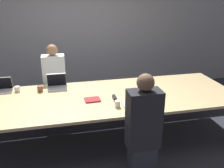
{
  "coord_description": "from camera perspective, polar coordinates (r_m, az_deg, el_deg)",
  "views": [
    {
      "loc": [
        -0.47,
        -3.45,
        2.26
      ],
      "look_at": [
        0.33,
        0.1,
        0.89
      ],
      "focal_mm": 40.0,
      "sensor_mm": 36.0,
      "label": 1
    }
  ],
  "objects": [
    {
      "name": "cup_far_left",
      "position": [
        4.26,
        -20.84,
        -1.06
      ],
      "size": [
        0.08,
        0.08,
        0.08
      ],
      "color": "white",
      "rests_on": "conference_table"
    },
    {
      "name": "laptop_near_midright",
      "position": [
        3.46,
        5.36,
        -4.14
      ],
      "size": [
        0.32,
        0.26,
        0.26
      ],
      "rotation": [
        0.0,
        0.0,
        3.14
      ],
      "color": "#B7B7BC",
      "rests_on": "conference_table"
    },
    {
      "name": "person_near_midright",
      "position": [
        3.09,
        7.13,
        -10.41
      ],
      "size": [
        0.4,
        0.24,
        1.39
      ],
      "rotation": [
        0.0,
        0.0,
        3.14
      ],
      "color": "#2D2D38",
      "rests_on": "ground_plane"
    },
    {
      "name": "laptop_far_midleft",
      "position": [
        4.2,
        -12.48,
        0.01
      ],
      "size": [
        0.31,
        0.26,
        0.26
      ],
      "color": "silver",
      "rests_on": "conference_table"
    },
    {
      "name": "ground_plane",
      "position": [
        4.15,
        -4.2,
        -12.37
      ],
      "size": [
        24.0,
        24.0,
        0.0
      ],
      "primitive_type": "plane",
      "color": "#2D2D38"
    },
    {
      "name": "laptop_far_left",
      "position": [
        4.36,
        -24.02,
        -0.72
      ],
      "size": [
        0.33,
        0.23,
        0.23
      ],
      "color": "silver",
      "rests_on": "conference_table"
    },
    {
      "name": "notebook",
      "position": [
        3.69,
        -4.51,
        -3.6
      ],
      "size": [
        0.23,
        0.19,
        0.02
      ],
      "rotation": [
        0.0,
        0.0,
        0.04
      ],
      "color": "maroon",
      "rests_on": "conference_table"
    },
    {
      "name": "cup_near_midright",
      "position": [
        3.46,
        1.25,
        -4.55
      ],
      "size": [
        0.07,
        0.07,
        0.09
      ],
      "color": "white",
      "rests_on": "conference_table"
    },
    {
      "name": "conference_table",
      "position": [
        3.82,
        -4.47,
        -3.62
      ],
      "size": [
        4.49,
        1.42,
        0.74
      ],
      "color": "#D6B77F",
      "rests_on": "ground_plane"
    },
    {
      "name": "stapler",
      "position": [
        3.71,
        0.56,
        -3.17
      ],
      "size": [
        0.05,
        0.15,
        0.05
      ],
      "rotation": [
        0.0,
        0.0,
        -0.02
      ],
      "color": "black",
      "rests_on": "conference_table"
    },
    {
      "name": "curtain_wall",
      "position": [
        5.76,
        -7.98,
        11.92
      ],
      "size": [
        12.0,
        0.06,
        2.8
      ],
      "color": "#9999A3",
      "rests_on": "ground_plane"
    },
    {
      "name": "person_far_midleft",
      "position": [
        4.67,
        -12.91,
        0.2
      ],
      "size": [
        0.4,
        0.24,
        1.38
      ],
      "color": "#2D2D38",
      "rests_on": "ground_plane"
    },
    {
      "name": "cup_far_midleft",
      "position": [
        4.15,
        -16.12,
        -1.03
      ],
      "size": [
        0.09,
        0.09,
        0.09
      ],
      "color": "brown",
      "rests_on": "conference_table"
    }
  ]
}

